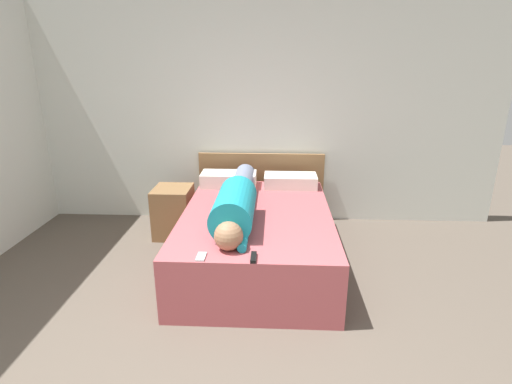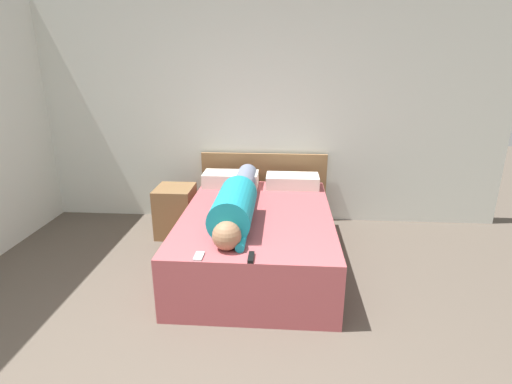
{
  "view_description": "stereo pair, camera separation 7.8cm",
  "coord_description": "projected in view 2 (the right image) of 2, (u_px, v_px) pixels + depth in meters",
  "views": [
    {
      "loc": [
        0.38,
        -1.41,
        1.9
      ],
      "look_at": [
        0.22,
        1.92,
        0.79
      ],
      "focal_mm": 28.0,
      "sensor_mm": 36.0,
      "label": 1
    },
    {
      "loc": [
        0.46,
        -1.41,
        1.9
      ],
      "look_at": [
        0.22,
        1.92,
        0.79
      ],
      "focal_mm": 28.0,
      "sensor_mm": 36.0,
      "label": 2
    }
  ],
  "objects": [
    {
      "name": "wall_back",
      "position": [
        246.0,
        113.0,
        4.66
      ],
      "size": [
        6.0,
        0.06,
        2.6
      ],
      "color": "silver",
      "rests_on": "ground_plane"
    },
    {
      "name": "bed",
      "position": [
        257.0,
        238.0,
        3.82
      ],
      "size": [
        1.38,
        1.99,
        0.54
      ],
      "color": "#A84C51",
      "rests_on": "ground_plane"
    },
    {
      "name": "headboard",
      "position": [
        264.0,
        187.0,
        4.86
      ],
      "size": [
        1.5,
        0.04,
        0.83
      ],
      "color": "olive",
      "rests_on": "ground_plane"
    },
    {
      "name": "nightstand",
      "position": [
        176.0,
        211.0,
        4.48
      ],
      "size": [
        0.4,
        0.44,
        0.56
      ],
      "color": "brown",
      "rests_on": "ground_plane"
    },
    {
      "name": "person_lying",
      "position": [
        237.0,
        201.0,
        3.59
      ],
      "size": [
        0.34,
        1.83,
        0.34
      ],
      "color": "#936B4C",
      "rests_on": "bed"
    },
    {
      "name": "pillow_near_headboard",
      "position": [
        231.0,
        179.0,
        4.49
      ],
      "size": [
        0.61,
        0.31,
        0.16
      ],
      "color": "silver",
      "rests_on": "bed"
    },
    {
      "name": "pillow_second",
      "position": [
        292.0,
        181.0,
        4.45
      ],
      "size": [
        0.58,
        0.31,
        0.14
      ],
      "color": "silver",
      "rests_on": "bed"
    },
    {
      "name": "tv_remote",
      "position": [
        251.0,
        257.0,
        2.86
      ],
      "size": [
        0.04,
        0.15,
        0.02
      ],
      "color": "black",
      "rests_on": "bed"
    },
    {
      "name": "cell_phone",
      "position": [
        199.0,
        256.0,
        2.89
      ],
      "size": [
        0.06,
        0.13,
        0.01
      ],
      "color": "#B2B7BC",
      "rests_on": "bed"
    }
  ]
}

